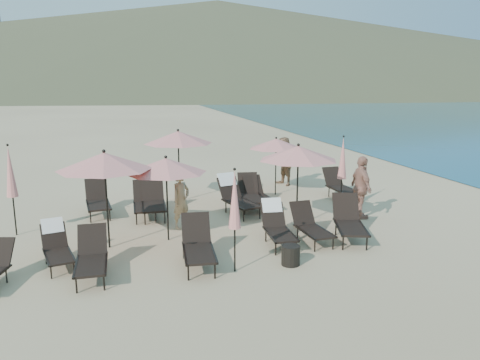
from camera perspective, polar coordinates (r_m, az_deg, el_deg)
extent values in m
plane|color=#D6BA8C|center=(11.41, 3.59, -9.00)|extent=(800.00, 800.00, 0.00)
cone|color=brown|center=(317.40, -2.71, 16.14)|extent=(690.00, 690.00, 55.00)
cone|color=brown|center=(391.41, 15.88, 13.23)|extent=(280.00, 280.00, 32.00)
cube|color=beige|center=(323.19, -22.21, 13.71)|extent=(18.00, 16.00, 38.00)
cube|color=black|center=(11.14, -21.19, -8.66)|extent=(0.79, 1.16, 0.04)
cube|color=black|center=(11.72, -21.75, -6.33)|extent=(0.63, 0.52, 0.55)
cylinder|color=black|center=(10.76, -22.04, -10.36)|extent=(0.03, 0.03, 0.30)
cylinder|color=black|center=(11.61, -22.57, -8.77)|extent=(0.03, 0.03, 0.30)
cylinder|color=black|center=(10.81, -19.59, -10.08)|extent=(0.03, 0.03, 0.30)
cylinder|color=black|center=(11.65, -20.31, -8.51)|extent=(0.03, 0.03, 0.30)
cube|color=black|center=(11.15, -22.59, -8.70)|extent=(0.33, 1.17, 0.04)
cube|color=black|center=(11.20, -19.87, -8.39)|extent=(0.33, 1.17, 0.04)
cube|color=white|center=(11.79, -21.90, -5.18)|extent=(0.52, 0.36, 0.33)
cube|color=black|center=(10.27, -17.70, -9.90)|extent=(0.62, 1.21, 0.05)
cube|color=black|center=(10.93, -17.57, -6.91)|extent=(0.62, 0.46, 0.62)
cylinder|color=black|center=(9.90, -19.33, -11.99)|extent=(0.04, 0.04, 0.34)
cylinder|color=black|center=(10.85, -18.88, -9.81)|extent=(0.04, 0.04, 0.34)
cylinder|color=black|center=(9.86, -16.24, -11.88)|extent=(0.04, 0.04, 0.34)
cylinder|color=black|center=(10.82, -16.09, -9.70)|extent=(0.04, 0.04, 0.34)
cube|color=black|center=(10.34, -19.37, -9.81)|extent=(0.04, 1.35, 0.04)
cube|color=black|center=(10.30, -15.99, -9.68)|extent=(0.04, 1.35, 0.04)
cube|color=black|center=(10.41, -4.99, -8.92)|extent=(0.76, 1.33, 0.05)
cube|color=black|center=(11.12, -5.40, -5.83)|extent=(0.70, 0.53, 0.66)
cylinder|color=black|center=(9.97, -6.32, -11.12)|extent=(0.04, 0.04, 0.36)
cylinder|color=black|center=(10.99, -6.69, -8.88)|extent=(0.04, 0.04, 0.36)
cylinder|color=black|center=(10.01, -3.08, -10.95)|extent=(0.04, 0.04, 0.36)
cylinder|color=black|center=(11.03, -3.77, -8.75)|extent=(0.04, 0.04, 0.36)
cube|color=black|center=(10.44, -6.79, -8.84)|extent=(0.15, 1.44, 0.04)
cube|color=black|center=(10.48, -3.24, -8.68)|extent=(0.15, 1.44, 0.04)
cube|color=black|center=(11.73, 4.98, -6.66)|extent=(0.68, 1.20, 0.05)
cube|color=black|center=(12.37, 4.04, -4.28)|extent=(0.63, 0.48, 0.60)
cylinder|color=black|center=(11.29, 4.37, -8.36)|extent=(0.03, 0.03, 0.33)
cylinder|color=black|center=(12.20, 3.17, -6.77)|extent=(0.03, 0.03, 0.33)
cylinder|color=black|center=(11.42, 6.84, -8.16)|extent=(0.03, 0.03, 0.33)
cylinder|color=black|center=(12.32, 5.47, -6.61)|extent=(0.03, 0.03, 0.33)
cube|color=black|center=(11.70, 3.53, -6.64)|extent=(0.12, 1.31, 0.04)
cube|color=black|center=(11.85, 6.28, -6.45)|extent=(0.12, 1.31, 0.04)
cube|color=white|center=(12.44, 3.90, -3.09)|extent=(0.54, 0.31, 0.36)
cube|color=black|center=(12.08, 9.16, -6.25)|extent=(0.67, 1.19, 0.05)
cube|color=black|center=(12.66, 7.60, -4.01)|extent=(0.62, 0.48, 0.59)
cylinder|color=black|center=(11.62, 9.11, -7.88)|extent=(0.03, 0.03, 0.33)
cylinder|color=black|center=(12.46, 7.03, -6.45)|extent=(0.03, 0.03, 0.33)
cylinder|color=black|center=(11.85, 11.28, -7.57)|extent=(0.03, 0.03, 0.33)
cylinder|color=black|center=(12.67, 9.09, -6.20)|extent=(0.03, 0.03, 0.33)
cube|color=black|center=(11.99, 7.82, -6.29)|extent=(0.13, 1.30, 0.04)
cube|color=black|center=(12.25, 10.26, -5.98)|extent=(0.13, 1.30, 0.04)
cube|color=black|center=(12.37, 13.39, -5.72)|extent=(1.05, 1.48, 0.06)
cube|color=black|center=(13.13, 12.75, -3.17)|extent=(0.81, 0.68, 0.69)
cylinder|color=black|center=(11.86, 12.45, -7.47)|extent=(0.04, 0.04, 0.38)
cylinder|color=black|center=(12.94, 11.61, -5.79)|extent=(0.04, 0.04, 0.38)
cylinder|color=black|center=(11.98, 15.20, -7.42)|extent=(0.04, 0.04, 0.38)
cylinder|color=black|center=(13.04, 14.13, -5.77)|extent=(0.04, 0.04, 0.38)
cube|color=black|center=(12.36, 11.82, -5.61)|extent=(0.48, 1.45, 0.04)
cube|color=black|center=(12.49, 14.86, -5.58)|extent=(0.48, 1.45, 0.04)
cube|color=black|center=(14.91, -16.86, -2.97)|extent=(0.79, 1.33, 0.05)
cube|color=black|center=(15.67, -17.15, -1.11)|extent=(0.71, 0.55, 0.65)
cylinder|color=black|center=(14.44, -17.76, -4.30)|extent=(0.04, 0.04, 0.36)
cylinder|color=black|center=(15.49, -17.98, -3.22)|extent=(0.04, 0.04, 0.36)
cylinder|color=black|center=(14.47, -15.58, -4.13)|extent=(0.04, 0.04, 0.36)
cylinder|color=black|center=(15.52, -15.95, -3.07)|extent=(0.04, 0.04, 0.36)
cube|color=black|center=(14.95, -18.09, -2.97)|extent=(0.20, 1.42, 0.04)
cube|color=black|center=(14.98, -15.67, -2.79)|extent=(0.20, 1.42, 0.04)
cube|color=black|center=(14.36, -11.49, -3.25)|extent=(0.67, 1.28, 0.05)
cube|color=black|center=(15.12, -11.66, -1.28)|extent=(0.66, 0.49, 0.66)
cylinder|color=black|center=(13.90, -12.51, -4.63)|extent=(0.04, 0.04, 0.36)
cylinder|color=black|center=(14.95, -12.60, -3.46)|extent=(0.04, 0.04, 0.36)
cylinder|color=black|center=(13.91, -10.23, -4.51)|extent=(0.04, 0.04, 0.36)
cylinder|color=black|center=(14.96, -10.49, -3.35)|extent=(0.04, 0.04, 0.36)
cube|color=black|center=(14.41, -12.76, -3.22)|extent=(0.06, 1.43, 0.04)
cube|color=black|center=(14.42, -10.24, -3.09)|extent=(0.06, 1.43, 0.04)
cube|color=black|center=(14.32, -10.45, -3.20)|extent=(0.72, 1.34, 0.05)
cube|color=black|center=(15.10, -10.62, -1.16)|extent=(0.69, 0.52, 0.68)
cylinder|color=black|center=(13.84, -11.51, -4.62)|extent=(0.04, 0.04, 0.37)
cylinder|color=black|center=(14.93, -11.60, -3.41)|extent=(0.04, 0.04, 0.37)
cylinder|color=black|center=(13.86, -9.15, -4.51)|extent=(0.04, 0.04, 0.37)
cylinder|color=black|center=(14.94, -9.41, -3.31)|extent=(0.04, 0.04, 0.37)
cube|color=black|center=(14.37, -11.77, -3.16)|extent=(0.09, 1.48, 0.04)
cube|color=black|center=(14.38, -9.15, -3.04)|extent=(0.09, 1.48, 0.04)
cube|color=black|center=(14.40, 0.34, -2.92)|extent=(1.00, 1.44, 0.05)
cube|color=black|center=(15.07, -1.32, -0.99)|extent=(0.78, 0.66, 0.68)
cylinder|color=black|center=(13.86, 0.43, -4.36)|extent=(0.04, 0.04, 0.37)
cylinder|color=black|center=(14.81, -1.73, -3.30)|extent=(0.04, 0.04, 0.37)
cylinder|color=black|center=(14.14, 2.44, -4.04)|extent=(0.04, 0.04, 0.37)
cylinder|color=black|center=(15.07, 0.18, -3.02)|extent=(0.04, 0.04, 0.37)
cube|color=black|center=(14.29, -0.92, -3.00)|extent=(0.43, 1.43, 0.04)
cube|color=black|center=(14.60, 1.35, -2.67)|extent=(0.43, 1.43, 0.04)
cube|color=white|center=(15.15, -1.61, 0.08)|extent=(0.65, 0.45, 0.41)
cube|color=black|center=(15.17, 2.64, -2.30)|extent=(0.71, 1.24, 0.05)
cube|color=black|center=(15.83, 1.59, -0.59)|extent=(0.65, 0.50, 0.62)
cylinder|color=black|center=(14.67, 2.40, -3.51)|extent=(0.04, 0.04, 0.34)
cylinder|color=black|center=(15.60, 1.04, -2.56)|extent=(0.04, 0.04, 0.34)
cylinder|color=black|center=(14.86, 4.27, -3.33)|extent=(0.04, 0.04, 0.34)
cylinder|color=black|center=(15.78, 2.81, -2.41)|extent=(0.04, 0.04, 0.34)
cube|color=black|center=(15.11, 1.51, -2.31)|extent=(0.15, 1.34, 0.04)
cube|color=black|center=(15.32, 3.61, -2.13)|extent=(0.15, 1.34, 0.04)
cube|color=black|center=(16.73, 12.53, -1.15)|extent=(0.71, 1.29, 0.05)
cube|color=black|center=(17.39, 11.21, 0.44)|extent=(0.67, 0.51, 0.65)
cylinder|color=black|center=(16.20, 12.57, -2.27)|extent=(0.04, 0.04, 0.36)
cylinder|color=black|center=(17.12, 10.80, -1.43)|extent=(0.04, 0.04, 0.36)
cylinder|color=black|center=(16.47, 14.22, -2.12)|extent=(0.04, 0.04, 0.36)
cylinder|color=black|center=(17.38, 12.39, -1.30)|extent=(0.04, 0.04, 0.36)
cube|color=black|center=(16.62, 11.50, -1.16)|extent=(0.11, 1.42, 0.04)
cube|color=black|center=(16.93, 13.38, -1.01)|extent=(0.11, 1.42, 0.04)
cylinder|color=black|center=(10.93, -26.59, -10.41)|extent=(0.03, 0.03, 0.30)
cube|color=black|center=(15.07, 1.39, -2.26)|extent=(0.84, 1.38, 0.05)
cube|color=black|center=(15.84, 0.97, -0.36)|extent=(0.73, 0.58, 0.67)
cylinder|color=black|center=(14.56, 0.58, -3.55)|extent=(0.04, 0.04, 0.37)
cylinder|color=black|center=(15.64, 0.07, -2.47)|extent=(0.04, 0.04, 0.37)
cylinder|color=black|center=(14.64, 2.77, -3.48)|extent=(0.04, 0.04, 0.37)
cylinder|color=black|center=(15.71, 2.12, -2.41)|extent=(0.04, 0.04, 0.37)
cube|color=black|center=(15.08, 0.14, -2.20)|extent=(0.24, 1.46, 0.04)
cube|color=black|center=(15.17, 2.58, -2.13)|extent=(0.24, 1.46, 0.04)
cylinder|color=black|center=(11.94, -15.91, -2.70)|extent=(0.05, 0.05, 2.30)
cone|color=#D78179|center=(11.73, -16.20, 2.23)|extent=(2.30, 2.30, 0.42)
sphere|color=black|center=(11.69, -16.27, 3.39)|extent=(0.09, 0.09, 0.09)
cylinder|color=black|center=(12.21, -8.86, -2.59)|extent=(0.04, 0.04, 2.08)
cone|color=#D78179|center=(12.01, -9.00, 1.77)|extent=(2.08, 2.08, 0.38)
sphere|color=black|center=(11.97, -9.04, 2.79)|extent=(0.08, 0.08, 0.08)
cylinder|color=black|center=(13.30, 7.00, -1.02)|extent=(0.05, 0.05, 2.22)
cone|color=#D78179|center=(13.11, 7.11, 3.27)|extent=(2.22, 2.22, 0.40)
sphere|color=black|center=(13.08, 7.14, 4.28)|extent=(0.08, 0.08, 0.08)
cylinder|color=black|center=(16.17, -7.45, 1.47)|extent=(0.05, 0.05, 2.33)
cone|color=#D78179|center=(16.01, -7.55, 5.18)|extent=(2.33, 2.33, 0.42)
sphere|color=black|center=(15.99, -7.58, 6.05)|extent=(0.09, 0.09, 0.09)
cylinder|color=black|center=(17.01, 4.37, 1.45)|extent=(0.04, 0.04, 1.98)
cone|color=#D78179|center=(16.87, 4.42, 4.44)|extent=(1.98, 1.98, 0.36)
sphere|color=black|center=(16.84, 4.43, 5.14)|extent=(0.08, 0.08, 0.08)
cylinder|color=black|center=(10.24, -0.64, -8.51)|extent=(0.04, 0.04, 0.99)
cone|color=#D78179|center=(9.91, -0.66, -2.40)|extent=(0.27, 0.27, 1.26)
sphere|color=black|center=(9.77, -0.67, 1.33)|extent=(0.06, 0.06, 0.06)
cylinder|color=black|center=(15.36, 12.21, -1.72)|extent=(0.04, 0.04, 1.04)
cone|color=#D78179|center=(15.13, 12.40, 2.62)|extent=(0.28, 0.28, 1.32)
sphere|color=black|center=(15.04, 12.52, 5.21)|extent=(0.07, 0.07, 0.07)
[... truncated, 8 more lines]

